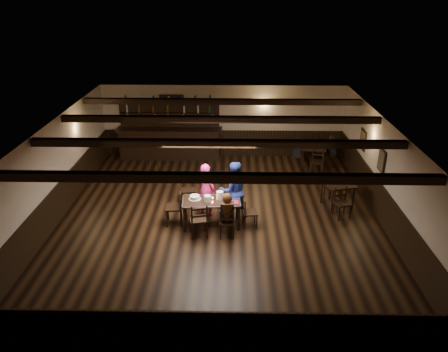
{
  "coord_description": "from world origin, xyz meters",
  "views": [
    {
      "loc": [
        0.34,
        -10.76,
        6.06
      ],
      "look_at": [
        0.12,
        0.2,
        1.22
      ],
      "focal_mm": 35.0,
      "sensor_mm": 36.0,
      "label": 1
    }
  ],
  "objects_px": {
    "chair_near_right": "(227,221)",
    "woman_pink": "(206,189)",
    "man_blue": "(234,190)",
    "cake": "(195,197)",
    "bar_counter": "(170,139)",
    "dining_table": "(211,203)",
    "chair_near_left": "(199,218)"
  },
  "relations": [
    {
      "from": "cake",
      "to": "bar_counter",
      "type": "xyz_separation_m",
      "value": [
        -1.34,
        5.0,
        -0.07
      ]
    },
    {
      "from": "woman_pink",
      "to": "man_blue",
      "type": "height_order",
      "value": "man_blue"
    },
    {
      "from": "dining_table",
      "to": "woman_pink",
      "type": "distance_m",
      "value": 0.65
    },
    {
      "from": "bar_counter",
      "to": "cake",
      "type": "bearing_deg",
      "value": -74.98
    },
    {
      "from": "chair_near_left",
      "to": "woman_pink",
      "type": "relative_size",
      "value": 0.62
    },
    {
      "from": "chair_near_right",
      "to": "cake",
      "type": "bearing_deg",
      "value": 140.77
    },
    {
      "from": "dining_table",
      "to": "man_blue",
      "type": "distance_m",
      "value": 0.77
    },
    {
      "from": "dining_table",
      "to": "man_blue",
      "type": "height_order",
      "value": "man_blue"
    },
    {
      "from": "man_blue",
      "to": "bar_counter",
      "type": "distance_m",
      "value": 5.2
    },
    {
      "from": "cake",
      "to": "bar_counter",
      "type": "bearing_deg",
      "value": 105.02
    },
    {
      "from": "chair_near_left",
      "to": "cake",
      "type": "bearing_deg",
      "value": 102.71
    },
    {
      "from": "woman_pink",
      "to": "man_blue",
      "type": "bearing_deg",
      "value": -173.59
    },
    {
      "from": "chair_near_right",
      "to": "bar_counter",
      "type": "distance_m",
      "value": 6.14
    },
    {
      "from": "chair_near_left",
      "to": "woman_pink",
      "type": "distance_m",
      "value": 1.28
    },
    {
      "from": "chair_near_left",
      "to": "cake",
      "type": "distance_m",
      "value": 0.76
    },
    {
      "from": "chair_near_left",
      "to": "woman_pink",
      "type": "bearing_deg",
      "value": 85.4
    },
    {
      "from": "woman_pink",
      "to": "man_blue",
      "type": "xyz_separation_m",
      "value": [
        0.78,
        -0.16,
        0.06
      ]
    },
    {
      "from": "cake",
      "to": "bar_counter",
      "type": "relative_size",
      "value": 0.08
    },
    {
      "from": "man_blue",
      "to": "bar_counter",
      "type": "bearing_deg",
      "value": -77.7
    },
    {
      "from": "dining_table",
      "to": "cake",
      "type": "distance_m",
      "value": 0.47
    },
    {
      "from": "dining_table",
      "to": "cake",
      "type": "bearing_deg",
      "value": 171.45
    },
    {
      "from": "chair_near_right",
      "to": "man_blue",
      "type": "xyz_separation_m",
      "value": [
        0.16,
        1.11,
        0.35
      ]
    },
    {
      "from": "dining_table",
      "to": "woman_pink",
      "type": "bearing_deg",
      "value": 107.03
    },
    {
      "from": "chair_near_right",
      "to": "cake",
      "type": "height_order",
      "value": "cake"
    },
    {
      "from": "dining_table",
      "to": "cake",
      "type": "relative_size",
      "value": 4.88
    },
    {
      "from": "chair_near_right",
      "to": "woman_pink",
      "type": "height_order",
      "value": "woman_pink"
    },
    {
      "from": "woman_pink",
      "to": "man_blue",
      "type": "distance_m",
      "value": 0.8
    },
    {
      "from": "chair_near_right",
      "to": "man_blue",
      "type": "distance_m",
      "value": 1.17
    },
    {
      "from": "dining_table",
      "to": "chair_near_right",
      "type": "distance_m",
      "value": 0.8
    },
    {
      "from": "dining_table",
      "to": "man_blue",
      "type": "bearing_deg",
      "value": 37.36
    },
    {
      "from": "chair_near_right",
      "to": "woman_pink",
      "type": "bearing_deg",
      "value": 116.05
    },
    {
      "from": "chair_near_left",
      "to": "bar_counter",
      "type": "height_order",
      "value": "bar_counter"
    }
  ]
}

